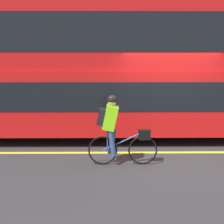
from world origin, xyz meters
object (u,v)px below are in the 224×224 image
(street_sign_post, at_px, (171,74))
(bus, at_px, (97,67))
(cyclist_on_bike, at_px, (115,127))
(trash_bin, at_px, (24,98))

(street_sign_post, bearing_deg, bus, -125.79)
(bus, height_order, cyclist_on_bike, bus)
(cyclist_on_bike, xyz_separation_m, street_sign_post, (2.55, 6.75, 0.79))
(trash_bin, bearing_deg, street_sign_post, -0.05)
(cyclist_on_bike, distance_m, trash_bin, 7.78)
(bus, xyz_separation_m, cyclist_on_bike, (0.49, -2.53, -1.25))
(trash_bin, xyz_separation_m, street_sign_post, (6.40, -0.01, 1.03))
(cyclist_on_bike, distance_m, street_sign_post, 7.26)
(cyclist_on_bike, xyz_separation_m, trash_bin, (-3.85, 6.75, -0.24))
(cyclist_on_bike, bearing_deg, trash_bin, 119.72)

